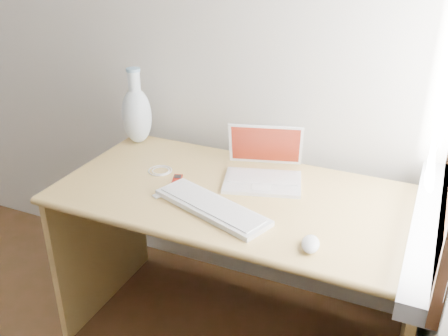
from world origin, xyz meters
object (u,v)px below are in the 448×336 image
at_px(laptop, 266,169).
at_px(vase, 137,113).
at_px(external_keyboard, 212,207).
at_px(desk, 245,229).

xyz_separation_m(laptop, vase, (-0.69, 0.12, 0.10)).
height_order(external_keyboard, vase, vase).
bearing_deg(external_keyboard, laptop, 91.60).
height_order(desk, laptop, laptop).
bearing_deg(desk, laptop, 47.72).
relative_size(desk, vase, 3.95).
bearing_deg(laptop, external_keyboard, -124.40).
xyz_separation_m(desk, laptop, (0.06, 0.07, 0.26)).
relative_size(desk, external_keyboard, 2.87).
bearing_deg(laptop, desk, -148.63).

